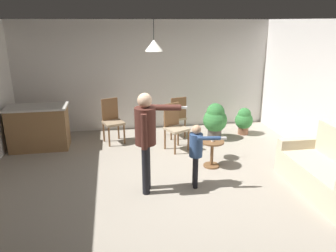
{
  "coord_description": "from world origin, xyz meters",
  "views": [
    {
      "loc": [
        -0.85,
        -4.78,
        2.66
      ],
      "look_at": [
        0.03,
        0.19,
        1.0
      ],
      "focal_mm": 34.2,
      "sensor_mm": 36.0,
      "label": 1
    }
  ],
  "objects": [
    {
      "name": "wall_back",
      "position": [
        0.0,
        3.2,
        1.35
      ],
      "size": [
        6.4,
        0.1,
        2.7
      ],
      "primitive_type": "cube",
      "color": "silver",
      "rests_on": "ground"
    },
    {
      "name": "spare_remote_on_table",
      "position": [
        0.95,
        0.61,
        0.54
      ],
      "size": [
        0.05,
        0.13,
        0.04
      ],
      "primitive_type": "cube",
      "rotation": [
        0.0,
        0.0,
        0.12
      ],
      "color": "white",
      "rests_on": "side_table_by_couch"
    },
    {
      "name": "person_adult",
      "position": [
        -0.36,
        -0.12,
        1.02
      ],
      "size": [
        0.84,
        0.47,
        1.64
      ],
      "rotation": [
        0.0,
        0.0,
        -1.78
      ],
      "color": "black",
      "rests_on": "ground"
    },
    {
      "name": "dining_chair_by_counter",
      "position": [
        -0.89,
        2.27,
        0.55
      ],
      "size": [
        0.54,
        0.54,
        1.0
      ],
      "rotation": [
        0.0,
        0.0,
        3.48
      ],
      "color": "brown",
      "rests_on": "ground"
    },
    {
      "name": "person_child",
      "position": [
        0.45,
        -0.11,
        0.68
      ],
      "size": [
        0.55,
        0.37,
        1.09
      ],
      "rotation": [
        0.0,
        0.0,
        -1.71
      ],
      "color": "black",
      "rests_on": "ground"
    },
    {
      "name": "potted_plant_by_wall",
      "position": [
        1.48,
        2.06,
        0.47
      ],
      "size": [
        0.56,
        0.56,
        0.86
      ],
      "color": "#4C4742",
      "rests_on": "ground"
    },
    {
      "name": "side_table_by_couch",
      "position": [
        0.95,
        0.6,
        0.33
      ],
      "size": [
        0.44,
        0.44,
        0.52
      ],
      "color": "brown",
      "rests_on": "ground"
    },
    {
      "name": "ceiling_light_pendant",
      "position": [
        -0.08,
        0.98,
        2.25
      ],
      "size": [
        0.32,
        0.32,
        0.55
      ],
      "color": "silver"
    },
    {
      "name": "ground",
      "position": [
        0.0,
        0.0,
        0.0
      ],
      "size": [
        7.68,
        7.68,
        0.0
      ],
      "primitive_type": "plane",
      "color": "#9E9384"
    },
    {
      "name": "couch_floral",
      "position": [
        2.54,
        -0.65,
        0.33
      ],
      "size": [
        0.88,
        1.81,
        1.0
      ],
      "rotation": [
        0.0,
        0.0,
        1.56
      ],
      "color": "beige",
      "rests_on": "ground"
    },
    {
      "name": "potted_plant_corner",
      "position": [
        2.28,
        2.24,
        0.36
      ],
      "size": [
        0.43,
        0.43,
        0.66
      ],
      "color": "brown",
      "rests_on": "ground"
    },
    {
      "name": "dining_chair_centre_back",
      "position": [
        0.6,
        2.3,
        0.55
      ],
      "size": [
        0.51,
        0.51,
        1.0
      ],
      "rotation": [
        0.0,
        0.0,
        0.25
      ],
      "color": "brown",
      "rests_on": "ground"
    },
    {
      "name": "dining_chair_near_wall",
      "position": [
        0.43,
        1.6,
        0.55
      ],
      "size": [
        0.56,
        0.56,
        1.0
      ],
      "rotation": [
        0.0,
        0.0,
        3.6
      ],
      "color": "brown",
      "rests_on": "ground"
    },
    {
      "name": "kitchen_counter",
      "position": [
        -2.45,
        2.13,
        0.48
      ],
      "size": [
        1.26,
        0.66,
        0.95
      ],
      "color": "olive",
      "rests_on": "ground"
    }
  ]
}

